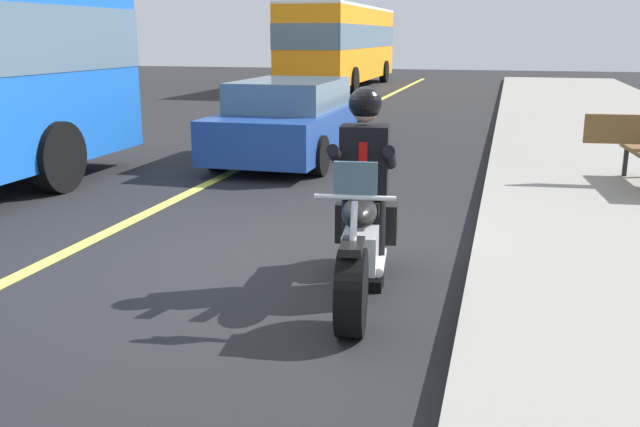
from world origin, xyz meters
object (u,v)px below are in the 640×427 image
at_px(bus_near, 342,42).
at_px(motorcycle_main, 362,243).
at_px(car_silver, 293,120).
at_px(rider_main, 364,171).

bearing_deg(bus_near, motorcycle_main, 13.72).
bearing_deg(car_silver, motorcycle_main, 22.14).
height_order(motorcycle_main, bus_near, bus_near).
bearing_deg(bus_near, rider_main, 13.76).
relative_size(rider_main, bus_near, 0.16).
bearing_deg(car_silver, rider_main, 22.54).
relative_size(motorcycle_main, rider_main, 1.27).
height_order(motorcycle_main, car_silver, car_silver).
relative_size(motorcycle_main, car_silver, 0.48).
distance_m(motorcycle_main, car_silver, 6.78).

